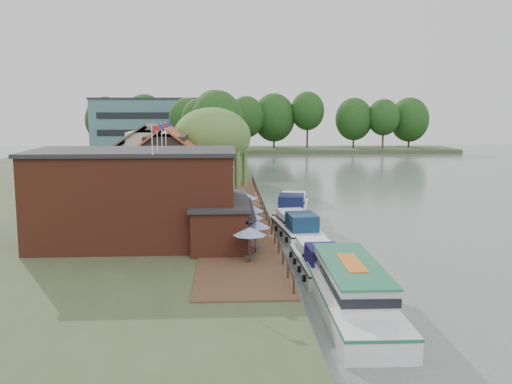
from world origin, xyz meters
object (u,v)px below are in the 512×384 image
object	(u,v)px
umbrella_2	(250,226)
swan	(328,306)
umbrella_0	(250,244)
cruiser_2	(292,204)
hotel_block	(160,129)
umbrella_4	(240,212)
tour_boat	(353,290)
cottage_b	(150,159)
cottage_a	(167,168)
umbrella_1	(256,236)
umbrella_3	(251,219)
cruiser_0	(318,257)
cruiser_1	(296,224)
pub	(161,196)
willow	(212,155)
cottage_c	(189,153)
umbrella_5	(246,205)

from	to	relation	value
umbrella_2	swan	size ratio (longest dim) A/B	5.40
umbrella_0	cruiser_2	bearing A→B (deg)	75.75
hotel_block	umbrella_4	size ratio (longest dim) A/B	10.69
tour_boat	umbrella_0	bearing A→B (deg)	126.99
cottage_b	cottage_a	bearing A→B (deg)	-73.30
hotel_block	umbrella_1	distance (m)	76.36
cruiser_2	swan	xyz separation A→B (m)	(-1.18, -27.65, -1.12)
cottage_a	umbrella_4	xyz separation A→B (m)	(7.21, -9.01, -2.96)
umbrella_3	umbrella_4	world-z (taller)	same
umbrella_0	umbrella_3	world-z (taller)	same
umbrella_0	cruiser_0	world-z (taller)	umbrella_0
umbrella_3	umbrella_4	distance (m)	3.35
umbrella_4	cruiser_1	xyz separation A→B (m)	(4.97, -0.41, -1.04)
umbrella_2	pub	bearing A→B (deg)	177.74
pub	cottage_a	xyz separation A→B (m)	(-1.00, 15.00, 0.60)
umbrella_1	umbrella_4	distance (m)	9.73
willow	swan	xyz separation A→B (m)	(7.24, -32.58, -5.99)
cottage_a	willow	bearing A→B (deg)	48.01
pub	cottage_b	world-z (taller)	cottage_b
hotel_block	swan	size ratio (longest dim) A/B	57.73
cruiser_1	pub	bearing A→B (deg)	-159.68
cottage_c	cruiser_2	bearing A→B (deg)	-57.79
willow	cruiser_1	xyz separation A→B (m)	(7.68, -14.43, -4.96)
umbrella_5	pub	bearing A→B (deg)	-126.34
umbrella_2	umbrella_4	world-z (taller)	same
cottage_b	umbrella_4	size ratio (longest dim) A/B	4.04
umbrella_0	cruiser_2	distance (m)	21.92
pub	cottage_a	size ratio (longest dim) A/B	2.33
cottage_b	swan	xyz separation A→B (m)	(14.74, -37.58, -5.03)
umbrella_4	tour_boat	distance (m)	20.35
hotel_block	umbrella_2	world-z (taller)	hotel_block
umbrella_5	cottage_b	bearing A→B (deg)	124.59
cottage_b	tour_boat	distance (m)	41.86
umbrella_5	cottage_c	bearing A→B (deg)	105.46
umbrella_0	pub	bearing A→B (deg)	136.71
cottage_b	umbrella_5	distance (m)	19.31
umbrella_1	cruiser_2	world-z (taller)	umbrella_1
cottage_c	umbrella_5	distance (m)	25.81
umbrella_3	cruiser_1	size ratio (longest dim) A/B	0.23
cottage_b	umbrella_5	world-z (taller)	cottage_b
umbrella_1	umbrella_5	bearing A→B (deg)	91.00
umbrella_5	tour_boat	distance (m)	23.39
willow	swan	bearing A→B (deg)	-77.46
pub	umbrella_1	bearing A→B (deg)	-27.68
cruiser_0	swan	bearing A→B (deg)	-96.28
cottage_a	cottage_c	size ratio (longest dim) A/B	1.01
umbrella_0	cruiser_2	xyz separation A→B (m)	(5.39, 21.23, -0.95)
cottage_a	cottage_c	xyz separation A→B (m)	(1.00, 19.00, 0.00)
willow	tour_boat	bearing A→B (deg)	-75.86
willow	umbrella_5	bearing A→B (deg)	-72.72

